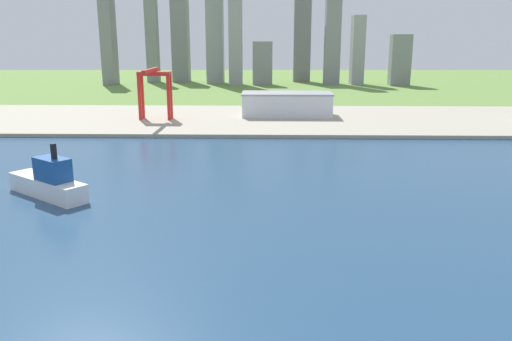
% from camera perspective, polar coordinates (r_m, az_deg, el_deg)
% --- Properties ---
extents(ground_plane, '(2400.00, 2400.00, 0.00)m').
position_cam_1_polar(ground_plane, '(201.14, -1.94, -2.94)').
color(ground_plane, olive).
extents(water_bay, '(840.00, 360.00, 0.15)m').
position_cam_1_polar(water_bay, '(145.09, -3.30, -10.00)').
color(water_bay, navy).
rests_on(water_bay, ground).
extents(industrial_pier, '(840.00, 140.00, 2.50)m').
position_cam_1_polar(industrial_pier, '(386.30, -0.33, 5.68)').
color(industrial_pier, '#A69F8B').
rests_on(industrial_pier, ground).
extents(ferry_boat, '(38.22, 31.76, 21.83)m').
position_cam_1_polar(ferry_boat, '(214.60, -21.91, -1.21)').
color(ferry_boat, white).
rests_on(ferry_boat, water_bay).
extents(port_crane_red, '(23.29, 43.48, 36.93)m').
position_cam_1_polar(port_crane_red, '(381.44, -11.21, 9.52)').
color(port_crane_red, red).
rests_on(port_crane_red, industrial_pier).
extents(warehouse_main, '(68.28, 31.28, 17.45)m').
position_cam_1_polar(warehouse_main, '(397.13, 3.42, 7.35)').
color(warehouse_main, silver).
rests_on(warehouse_main, industrial_pier).
extents(distant_skyline, '(398.89, 76.99, 157.27)m').
position_cam_1_polar(distant_skyline, '(710.73, -1.43, 14.53)').
color(distant_skyline, gray).
rests_on(distant_skyline, ground).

